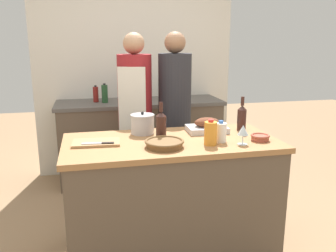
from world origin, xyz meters
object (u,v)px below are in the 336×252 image
Objects in this scene: condiment_bottle_extra at (96,94)px; person_cook_aproned at (135,113)px; cutting_board at (96,143)px; knife_chef at (99,143)px; milk_jug at (221,132)px; wine_bottle_dark at (242,117)px; wine_bottle_green at (161,124)px; roasting_pan at (207,126)px; stock_pot at (143,124)px; juice_jug at (211,133)px; condiment_bottle_tall at (105,94)px; mixing_bowl at (260,137)px; condiment_bottle_short at (167,93)px; wicker_basket at (164,143)px; wine_glass_left at (243,131)px; person_cook_guest at (175,112)px.

person_cook_aproned is at bearing -65.96° from condiment_bottle_extra.
knife_chef is at bearing -72.84° from cutting_board.
condiment_bottle_extra is (-0.83, 1.74, 0.04)m from milk_jug.
wine_bottle_dark is (1.16, 0.13, 0.10)m from cutting_board.
cutting_board is 1.24× the size of wine_bottle_green.
milk_jug is (0.00, -0.29, 0.03)m from roasting_pan.
milk_jug is at bearing -64.55° from condiment_bottle_extra.
wine_bottle_dark is (0.79, -0.08, 0.03)m from stock_pot.
wine_bottle_green is 0.48m from knife_chef.
condiment_bottle_tall reaches higher than juice_jug.
mixing_bowl reaches higher than cutting_board.
condiment_bottle_extra is at bearing 131.48° from person_cook_aproned.
mixing_bowl is 1.16m from knife_chef.
juice_jug is at bearing -177.14° from mixing_bowl.
knife_chef is (-0.86, 0.09, -0.05)m from milk_jug.
person_cook_aproned is (-0.39, 1.02, -0.05)m from juice_jug.
condiment_bottle_short is (0.53, 1.49, 0.01)m from stock_pot.
condiment_bottle_extra is at bearing 89.00° from knife_chef.
roasting_pan is at bearing 16.16° from wine_bottle_green.
wicker_basket is at bearing -95.82° from wine_bottle_green.
roasting_pan is 1.43× the size of knife_chef.
condiment_bottle_extra is (-0.96, 1.83, 0.01)m from wine_glass_left.
person_cook_guest is (0.38, -0.04, 0.01)m from person_cook_aproned.
knife_chef is 1.60m from condiment_bottle_tall.
person_cook_aproned is (0.37, 0.89, 0.01)m from knife_chef.
wicker_basket is 1.94× the size of wine_glass_left.
roasting_pan is 2.30× the size of wine_glass_left.
cutting_board is 0.20× the size of person_cook_guest.
knife_chef is 1.66m from condiment_bottle_extra.
wine_glass_left is at bearing -64.16° from condiment_bottle_tall.
wine_bottle_dark reaches higher than cutting_board.
wicker_basket is 1.01m from person_cook_aproned.
roasting_pan reaches higher than knife_chef.
roasting_pan is at bearing 9.58° from cutting_board.
condiment_bottle_short reaches higher than mixing_bowl.
stock_pot reaches higher than roasting_pan.
wine_bottle_dark is at bearing 43.81° from milk_jug.
condiment_bottle_tall is (-0.64, 1.73, 0.04)m from juice_jug.
wine_bottle_green is at bearing -66.30° from person_cook_aproned.
cutting_board is 1.18m from mixing_bowl.
wine_bottle_dark is at bearing 91.98° from mixing_bowl.
cutting_board is at bearing -97.79° from person_cook_aproned.
person_cook_guest reaches higher than wine_glass_left.
condiment_bottle_short reaches higher than milk_jug.
wine_bottle_dark is at bearing 7.90° from wine_bottle_green.
milk_jug is at bearing -89.52° from roasting_pan.
wicker_basket reaches higher than knife_chef.
cutting_board is 0.81m from juice_jug.
wicker_basket is 0.98× the size of wine_bottle_dark.
roasting_pan is 1.76× the size of juice_jug.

